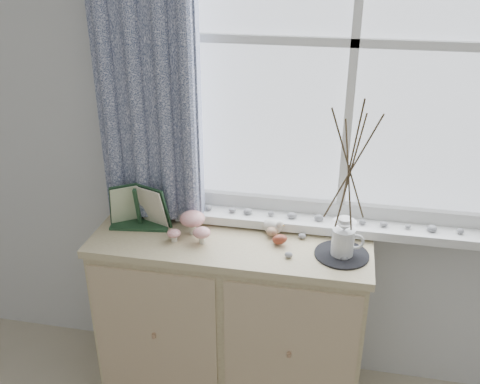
{
  "coord_description": "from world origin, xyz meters",
  "views": [
    {
      "loc": [
        0.28,
        -0.18,
        2.02
      ],
      "look_at": [
        -0.1,
        1.7,
        1.1
      ],
      "focal_mm": 40.0,
      "sensor_mm": 36.0,
      "label": 1
    }
  ],
  "objects": [
    {
      "name": "sideboard",
      "position": [
        -0.15,
        1.75,
        0.43
      ],
      "size": [
        1.2,
        0.45,
        0.85
      ],
      "color": "#C5B98A",
      "rests_on": "ground"
    },
    {
      "name": "sideboard_pebbles",
      "position": [
        0.2,
        1.71,
        0.86
      ],
      "size": [
        0.25,
        0.19,
        0.02
      ],
      "color": "#99999B",
      "rests_on": "sideboard"
    },
    {
      "name": "crocheted_doily",
      "position": [
        0.32,
        1.71,
        0.85
      ],
      "size": [
        0.22,
        0.22,
        0.01
      ],
      "primitive_type": "cylinder",
      "color": "black",
      "rests_on": "sideboard"
    },
    {
      "name": "toadstool_cluster",
      "position": [
        -0.31,
        1.74,
        0.91
      ],
      "size": [
        0.19,
        0.16,
        0.1
      ],
      "color": "silver",
      "rests_on": "sideboard"
    },
    {
      "name": "room_shell",
      "position": [
        0.01,
        0.13,
        1.66
      ],
      "size": [
        4.04,
        4.04,
        2.62
      ],
      "color": "silver",
      "rests_on": "ground"
    },
    {
      "name": "botanical_book",
      "position": [
        -0.57,
        1.75,
        0.95
      ],
      "size": [
        0.31,
        0.17,
        0.21
      ],
      "primitive_type": null,
      "rotation": [
        0.0,
        0.0,
        0.12
      ],
      "color": "#1C3A22",
      "rests_on": "sideboard"
    },
    {
      "name": "wooden_eggs",
      "position": [
        0.02,
        1.81,
        0.88
      ],
      "size": [
        0.13,
        0.17,
        0.06
      ],
      "color": "#A2805A",
      "rests_on": "sideboard"
    },
    {
      "name": "twig_pitcher",
      "position": [
        0.32,
        1.71,
        1.25
      ],
      "size": [
        0.27,
        0.27,
        0.69
      ],
      "rotation": [
        0.0,
        0.0,
        0.11
      ],
      "color": "silver",
      "rests_on": "crocheted_doily"
    },
    {
      "name": "songbird_figurine",
      "position": [
        0.01,
        1.84,
        0.88
      ],
      "size": [
        0.15,
        0.11,
        0.07
      ],
      "primitive_type": null,
      "rotation": [
        0.0,
        0.0,
        -0.42
      ],
      "color": "white",
      "rests_on": "sideboard"
    }
  ]
}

